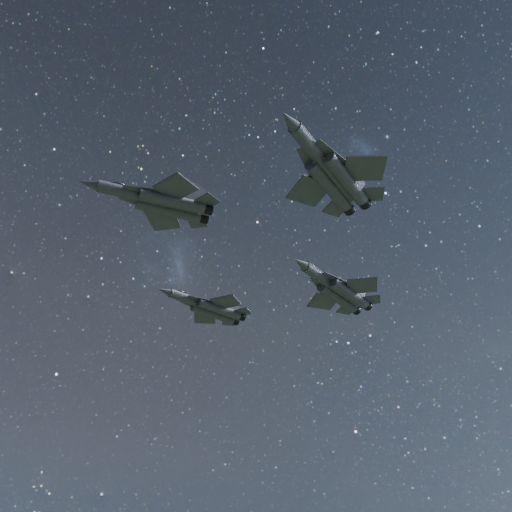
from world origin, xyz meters
TOP-DOWN VIEW (x-y plane):
  - jet_lead at (-15.00, -4.10)m, footprint 16.94×11.36m
  - jet_left at (8.08, 18.33)m, footprint 17.01×12.04m
  - jet_right at (0.53, -18.42)m, footprint 20.12×13.52m
  - jet_slot at (21.71, 1.29)m, footprint 19.90×13.74m

SIDE VIEW (x-z plane):
  - jet_lead at x=-15.00m, z-range 154.08..158.36m
  - jet_left at x=8.08m, z-range 157.23..161.55m
  - jet_right at x=0.53m, z-range 157.06..162.14m
  - jet_slot at x=21.71m, z-range 157.54..162.54m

